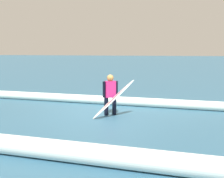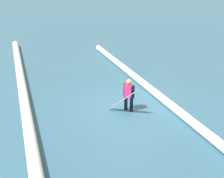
{
  "view_description": "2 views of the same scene",
  "coord_description": "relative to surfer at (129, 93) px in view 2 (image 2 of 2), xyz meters",
  "views": [
    {
      "loc": [
        -2.55,
        9.24,
        2.18
      ],
      "look_at": [
        -0.58,
        0.66,
        0.96
      ],
      "focal_mm": 45.82,
      "sensor_mm": 36.0,
      "label": 1
    },
    {
      "loc": [
        -10.7,
        5.18,
        5.38
      ],
      "look_at": [
        -0.68,
        0.98,
        1.17
      ],
      "focal_mm": 48.61,
      "sensor_mm": 36.0,
      "label": 2
    }
  ],
  "objects": [
    {
      "name": "surfboard",
      "position": [
        -0.19,
        0.33,
        -0.15
      ],
      "size": [
        1.34,
        0.97,
        1.23
      ],
      "color": "white",
      "rests_on": "ground_plane"
    },
    {
      "name": "wave_crest_midground",
      "position": [
        1.58,
        3.97,
        -0.55
      ],
      "size": [
        24.59,
        2.26,
        0.41
      ],
      "primitive_type": "cylinder",
      "rotation": [
        0.0,
        1.57,
        -0.08
      ],
      "color": "white",
      "rests_on": "ground_plane"
    },
    {
      "name": "wave_crest_foreground",
      "position": [
        2.27,
        -1.89,
        -0.58
      ],
      "size": [
        16.13,
        1.5,
        0.34
      ],
      "primitive_type": "cylinder",
      "rotation": [
        0.0,
        1.57,
        -0.07
      ],
      "color": "white",
      "rests_on": "ground_plane"
    },
    {
      "name": "ground_plane",
      "position": [
        0.4,
        -0.11,
        -0.75
      ],
      "size": [
        179.53,
        179.53,
        0.0
      ],
      "primitive_type": "plane",
      "color": "#315E7A"
    },
    {
      "name": "surfer",
      "position": [
        0.0,
        0.0,
        0.0
      ],
      "size": [
        0.46,
        0.34,
        1.36
      ],
      "rotation": [
        0.0,
        0.0,
        0.52
      ],
      "color": "black",
      "rests_on": "ground_plane"
    }
  ]
}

